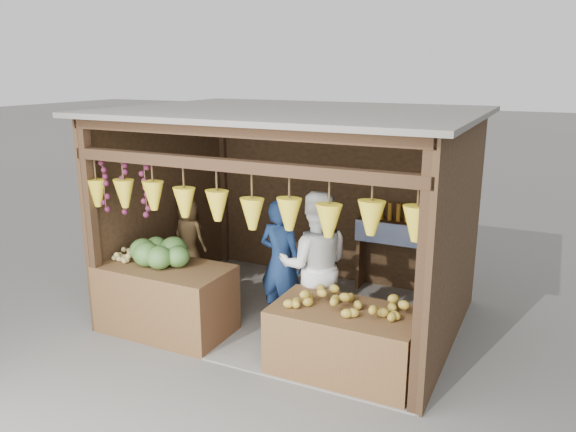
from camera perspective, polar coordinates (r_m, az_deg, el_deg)
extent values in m
plane|color=#514F49|center=(7.46, 0.55, -10.02)|extent=(80.00, 80.00, 0.00)
cube|color=slate|center=(7.45, 0.55, -9.95)|extent=(4.00, 3.00, 0.02)
cube|color=black|center=(8.35, 4.99, 2.08)|extent=(4.00, 0.06, 2.60)
cube|color=black|center=(8.05, -12.40, 1.30)|extent=(0.06, 3.00, 2.60)
cube|color=black|center=(6.45, 16.86, -2.35)|extent=(0.06, 3.00, 2.60)
cube|color=#605B54|center=(6.79, 0.60, 10.57)|extent=(4.30, 3.30, 0.06)
cube|color=black|center=(6.98, -19.30, -1.27)|extent=(0.11, 0.11, 2.60)
cube|color=black|center=(5.11, 13.48, -6.60)|extent=(0.11, 0.11, 2.60)
cube|color=black|center=(9.16, -6.55, 3.17)|extent=(0.11, 0.11, 2.60)
cube|color=black|center=(7.84, 18.18, 0.53)|extent=(0.11, 0.11, 2.60)
cube|color=black|center=(5.58, -5.78, 5.13)|extent=(4.00, 0.12, 0.12)
cube|color=black|center=(5.54, -5.87, 8.60)|extent=(4.00, 0.12, 0.12)
cube|color=#382314|center=(7.92, 11.53, -0.73)|extent=(1.25, 0.30, 0.05)
cube|color=#382314|center=(8.23, 7.40, -3.79)|extent=(0.05, 0.28, 1.05)
cube|color=#382314|center=(7.96, 15.42, -4.86)|extent=(0.05, 0.28, 1.05)
cube|color=blue|center=(7.81, 11.18, -1.94)|extent=(1.25, 0.02, 0.30)
cube|color=#51311B|center=(7.04, -12.26, -8.20)|extent=(1.58, 0.85, 0.84)
cube|color=#54361C|center=(6.04, 5.77, -12.57)|extent=(1.53, 0.85, 0.72)
cube|color=black|center=(8.14, -9.81, -6.79)|extent=(0.36, 0.36, 0.33)
imported|color=navy|center=(6.94, -0.74, -4.76)|extent=(0.63, 0.45, 1.61)
imported|color=white|center=(6.61, 2.75, -5.03)|extent=(1.07, 0.97, 1.78)
imported|color=brown|center=(7.91, -10.02, -2.10)|extent=(0.55, 0.39, 1.06)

